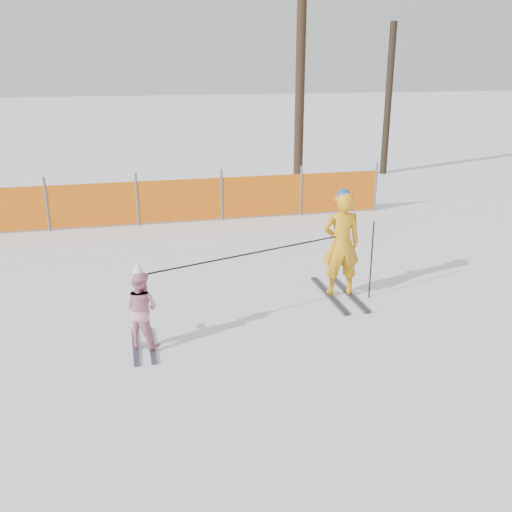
{
  "coord_description": "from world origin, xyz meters",
  "views": [
    {
      "loc": [
        -1.83,
        -7.11,
        3.68
      ],
      "look_at": [
        0.0,
        0.5,
        1.0
      ],
      "focal_mm": 40.0,
      "sensor_mm": 36.0,
      "label": 1
    }
  ],
  "objects": [
    {
      "name": "tree_trunks",
      "position": [
        4.63,
        10.17,
        3.22
      ],
      "size": [
        3.67,
        1.28,
        7.1
      ],
      "color": "#312116",
      "rests_on": "ground"
    },
    {
      "name": "safety_fence",
      "position": [
        -3.48,
        6.15,
        0.56
      ],
      "size": [
        16.06,
        0.06,
        1.25
      ],
      "color": "#595960",
      "rests_on": "ground"
    },
    {
      "name": "adult",
      "position": [
        1.55,
        1.06,
        0.89
      ],
      "size": [
        0.66,
        1.59,
        1.8
      ],
      "color": "black",
      "rests_on": "ground"
    },
    {
      "name": "ground",
      "position": [
        0.0,
        0.0,
        0.0
      ],
      "size": [
        120.0,
        120.0,
        0.0
      ],
      "primitive_type": "plane",
      "color": "white",
      "rests_on": "ground"
    },
    {
      "name": "ski_poles",
      "position": [
        0.53,
        0.62,
        0.92
      ],
      "size": [
        3.59,
        1.02,
        1.3
      ],
      "color": "black",
      "rests_on": "ground"
    },
    {
      "name": "child",
      "position": [
        -1.7,
        -0.01,
        0.57
      ],
      "size": [
        0.65,
        1.06,
        1.25
      ],
      "color": "black",
      "rests_on": "ground"
    }
  ]
}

